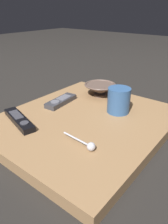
{
  "coord_description": "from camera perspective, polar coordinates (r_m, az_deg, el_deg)",
  "views": [
    {
      "loc": [
        0.56,
        0.45,
        0.42
      ],
      "look_at": [
        -0.0,
        -0.01,
        0.06
      ],
      "focal_mm": 34.38,
      "sensor_mm": 36.0,
      "label": 1
    }
  ],
  "objects": [
    {
      "name": "tv_remote_far",
      "position": [
        0.81,
        -16.9,
        -1.96
      ],
      "size": [
        0.09,
        0.2,
        0.02
      ],
      "color": "black",
      "rests_on": "table"
    },
    {
      "name": "ground_plane",
      "position": [
        0.83,
        0.18,
        -3.84
      ],
      "size": [
        6.0,
        6.0,
        0.0
      ],
      "primitive_type": "plane",
      "color": "black"
    },
    {
      "name": "coffee_mug",
      "position": [
        0.85,
        9.28,
        3.15
      ],
      "size": [
        0.12,
        0.09,
        0.1
      ],
      "color": "#33598C",
      "rests_on": "table"
    },
    {
      "name": "table",
      "position": [
        0.82,
        0.18,
        -2.65
      ],
      "size": [
        0.65,
        0.57,
        0.04
      ],
      "color": "#936D47",
      "rests_on": "ground"
    },
    {
      "name": "teaspoon",
      "position": [
        0.64,
        1.16,
        -8.79
      ],
      "size": [
        0.03,
        0.13,
        0.03
      ],
      "color": "silver",
      "rests_on": "table"
    },
    {
      "name": "cereal_bowl",
      "position": [
        1.01,
        4.32,
        6.14
      ],
      "size": [
        0.15,
        0.15,
        0.06
      ],
      "color": "brown",
      "rests_on": "table"
    },
    {
      "name": "tv_remote_near",
      "position": [
        0.93,
        -6.15,
        2.91
      ],
      "size": [
        0.16,
        0.07,
        0.02
      ],
      "color": "#38383D",
      "rests_on": "table"
    }
  ]
}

